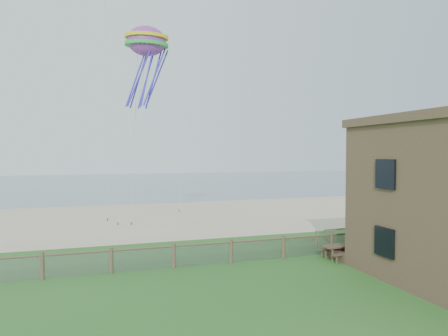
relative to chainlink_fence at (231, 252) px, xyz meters
The scene contains 7 objects.
ground 6.03m from the chainlink_fence, 90.00° to the right, with size 160.00×160.00×0.00m, color #296121.
sand_beach 16.01m from the chainlink_fence, 90.00° to the left, with size 72.00×20.00×0.02m, color #C2B08C.
ocean 60.00m from the chainlink_fence, 90.00° to the left, with size 160.00×68.00×0.02m, color slate.
chainlink_fence is the anchor object (origin of this frame).
motel_deck 13.04m from the chainlink_fence, ahead, with size 15.00×2.00×0.50m, color brown.
picnic_table 6.01m from the chainlink_fence, ahead, with size 2.02×1.52×0.85m, color brown, non-canonical shape.
octopus_kite 15.67m from the chainlink_fence, 106.98° to the left, with size 3.16×2.23×6.50m, color #FF2865, non-canonical shape.
Camera 1 is at (-6.58, -13.47, 5.70)m, focal length 32.00 mm.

